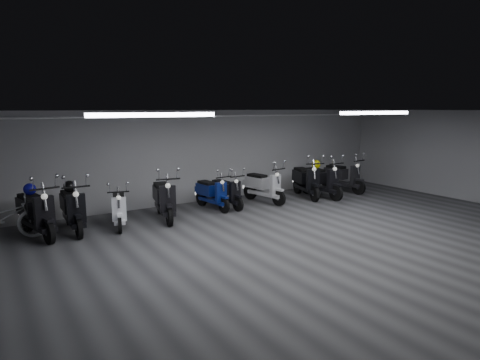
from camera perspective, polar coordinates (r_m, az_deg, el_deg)
floor at (r=8.93m, az=9.83°, el=-8.92°), size 14.00×10.00×0.01m
ceiling at (r=8.46m, az=10.40°, el=9.40°), size 14.00×10.00×0.01m
back_wall at (r=12.70m, az=-5.24°, el=3.30°), size 14.00×0.01×2.80m
fluor_strip_left at (r=7.74m, az=-11.81°, el=8.83°), size 2.40×0.18×0.08m
fluor_strip_right at (r=11.33m, az=18.30°, el=8.84°), size 2.40×0.18×0.08m
conduit at (r=12.54m, az=-5.15°, el=8.80°), size 13.60×0.05×0.05m
scooter_0 at (r=10.18m, az=-26.49°, el=-3.11°), size 1.10×2.11×1.50m
scooter_1 at (r=10.32m, az=-22.23°, el=-2.76°), size 0.68×1.96×1.45m
scooter_2 at (r=10.37m, az=-16.46°, el=-3.05°), size 0.95×1.71×1.21m
scooter_3 at (r=10.76m, az=-10.50°, el=-1.68°), size 1.02×2.04×1.45m
scooter_4 at (r=11.71m, az=-3.87°, el=-1.10°), size 0.75×1.73×1.25m
scooter_5 at (r=11.89m, az=-1.89°, el=-0.96°), size 0.70×1.69×1.23m
scooter_6 at (r=12.54m, az=3.36°, el=-0.10°), size 0.94×1.90×1.36m
scooter_7 at (r=13.38m, az=9.16°, el=0.67°), size 1.20×2.08×1.47m
scooter_8 at (r=13.50m, az=11.25°, el=0.66°), size 0.68×1.96×1.46m
scooter_9 at (r=14.57m, az=14.13°, el=1.15°), size 0.88×1.97×1.42m
helmet_0 at (r=13.65m, az=10.50°, el=2.14°), size 0.29×0.29×0.29m
helmet_1 at (r=10.52m, az=-22.58°, el=-0.82°), size 0.28×0.28×0.28m
helmet_2 at (r=10.38m, az=-27.12°, el=-1.15°), size 0.27×0.27×0.27m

